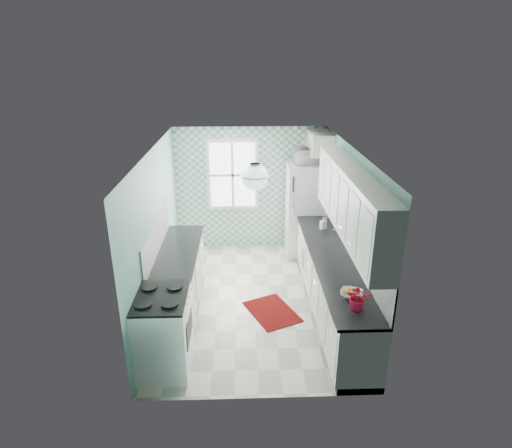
{
  "coord_description": "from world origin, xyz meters",
  "views": [
    {
      "loc": [
        -0.18,
        -6.14,
        3.8
      ],
      "look_at": [
        0.05,
        0.25,
        1.25
      ],
      "focal_mm": 30.0,
      "sensor_mm": 36.0,
      "label": 1
    }
  ],
  "objects_px": {
    "stove": "(163,331)",
    "potted_plant": "(358,298)",
    "sink": "(322,233)",
    "microwave": "(309,156)",
    "fruit_bowl": "(352,294)",
    "fridge": "(307,210)",
    "ceiling_light": "(255,177)"
  },
  "relations": [
    {
      "from": "stove",
      "to": "sink",
      "type": "distance_m",
      "value": 3.27
    },
    {
      "from": "ceiling_light",
      "to": "microwave",
      "type": "bearing_deg",
      "value": 66.79
    },
    {
      "from": "stove",
      "to": "ceiling_light",
      "type": "bearing_deg",
      "value": 29.56
    },
    {
      "from": "stove",
      "to": "potted_plant",
      "type": "relative_size",
      "value": 3.23
    },
    {
      "from": "sink",
      "to": "microwave",
      "type": "relative_size",
      "value": 1.02
    },
    {
      "from": "potted_plant",
      "to": "microwave",
      "type": "xyz_separation_m",
      "value": [
        -0.09,
        3.57,
        0.91
      ]
    },
    {
      "from": "fridge",
      "to": "potted_plant",
      "type": "height_order",
      "value": "fridge"
    },
    {
      "from": "fridge",
      "to": "sink",
      "type": "relative_size",
      "value": 3.3
    },
    {
      "from": "sink",
      "to": "microwave",
      "type": "height_order",
      "value": "microwave"
    },
    {
      "from": "potted_plant",
      "to": "fridge",
      "type": "bearing_deg",
      "value": 91.45
    },
    {
      "from": "fridge",
      "to": "stove",
      "type": "relative_size",
      "value": 1.81
    },
    {
      "from": "fruit_bowl",
      "to": "microwave",
      "type": "distance_m",
      "value": 3.44
    },
    {
      "from": "stove",
      "to": "sink",
      "type": "height_order",
      "value": "sink"
    },
    {
      "from": "ceiling_light",
      "to": "stove",
      "type": "xyz_separation_m",
      "value": [
        -1.2,
        -0.77,
        -1.79
      ]
    },
    {
      "from": "ceiling_light",
      "to": "fridge",
      "type": "distance_m",
      "value": 3.14
    },
    {
      "from": "fruit_bowl",
      "to": "potted_plant",
      "type": "height_order",
      "value": "potted_plant"
    },
    {
      "from": "microwave",
      "to": "sink",
      "type": "bearing_deg",
      "value": 93.28
    },
    {
      "from": "stove",
      "to": "fruit_bowl",
      "type": "relative_size",
      "value": 3.62
    },
    {
      "from": "sink",
      "to": "microwave",
      "type": "distance_m",
      "value": 1.6
    },
    {
      "from": "fruit_bowl",
      "to": "potted_plant",
      "type": "distance_m",
      "value": 0.31
    },
    {
      "from": "fruit_bowl",
      "to": "ceiling_light",
      "type": "bearing_deg",
      "value": 149.91
    },
    {
      "from": "potted_plant",
      "to": "stove",
      "type": "bearing_deg",
      "value": 174.95
    },
    {
      "from": "stove",
      "to": "fruit_bowl",
      "type": "distance_m",
      "value": 2.44
    },
    {
      "from": "stove",
      "to": "sink",
      "type": "relative_size",
      "value": 1.82
    },
    {
      "from": "potted_plant",
      "to": "sink",
      "type": "bearing_deg",
      "value": 89.92
    },
    {
      "from": "fridge",
      "to": "stove",
      "type": "height_order",
      "value": "fridge"
    },
    {
      "from": "fridge",
      "to": "potted_plant",
      "type": "relative_size",
      "value": 5.86
    },
    {
      "from": "ceiling_light",
      "to": "stove",
      "type": "height_order",
      "value": "ceiling_light"
    },
    {
      "from": "stove",
      "to": "microwave",
      "type": "height_order",
      "value": "microwave"
    },
    {
      "from": "sink",
      "to": "microwave",
      "type": "xyz_separation_m",
      "value": [
        -0.09,
        1.18,
        1.07
      ]
    },
    {
      "from": "ceiling_light",
      "to": "fridge",
      "type": "bearing_deg",
      "value": 66.79
    },
    {
      "from": "fridge",
      "to": "fruit_bowl",
      "type": "relative_size",
      "value": 6.56
    }
  ]
}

